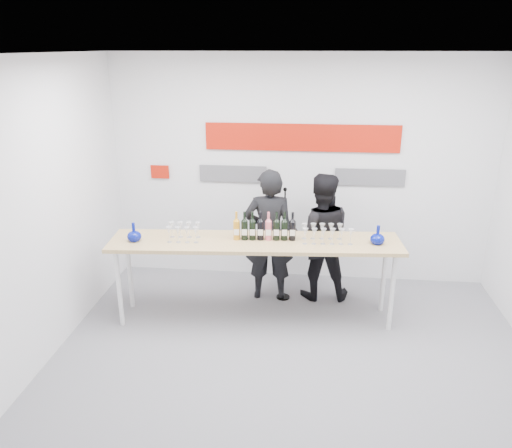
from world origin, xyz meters
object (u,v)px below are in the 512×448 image
(tasting_table, at_px, (255,247))
(presenter_right, at_px, (320,237))
(presenter_left, at_px, (269,235))
(mic_stand, at_px, (284,266))

(tasting_table, distance_m, presenter_right, 0.99)
(tasting_table, height_order, presenter_right, presenter_right)
(presenter_left, bearing_deg, presenter_right, -174.37)
(presenter_left, bearing_deg, mic_stand, 170.15)
(tasting_table, bearing_deg, presenter_left, 74.04)
(presenter_right, bearing_deg, tasting_table, 36.85)
(mic_stand, bearing_deg, presenter_left, 153.12)
(presenter_right, height_order, mic_stand, presenter_right)
(presenter_left, relative_size, mic_stand, 1.14)
(presenter_right, bearing_deg, presenter_left, 4.51)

